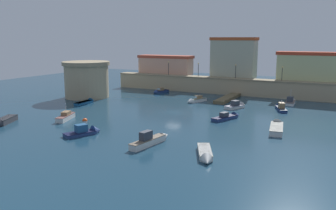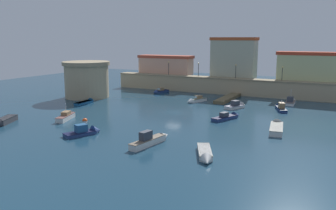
% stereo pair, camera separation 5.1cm
% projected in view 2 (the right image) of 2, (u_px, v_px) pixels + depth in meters
% --- Properties ---
extents(ground_plane, '(138.68, 138.68, 0.00)m').
position_uv_depth(ground_plane, '(174.00, 112.00, 62.27)').
color(ground_plane, '#19384C').
extents(quay_wall, '(54.11, 3.23, 3.79)m').
position_uv_depth(quay_wall, '(220.00, 85.00, 83.41)').
color(quay_wall, tan).
rests_on(quay_wall, ground).
extents(old_town_backdrop, '(49.86, 4.41, 9.47)m').
position_uv_depth(old_town_backdrop, '(235.00, 62.00, 84.39)').
color(old_town_backdrop, tan).
rests_on(old_town_backdrop, ground).
extents(fortress_tower, '(10.18, 10.18, 7.83)m').
position_uv_depth(fortress_tower, '(87.00, 79.00, 77.68)').
color(fortress_tower, tan).
rests_on(fortress_tower, ground).
extents(pier_dock, '(2.22, 12.15, 0.70)m').
position_uv_depth(pier_dock, '(228.00, 98.00, 75.14)').
color(pier_dock, brown).
rests_on(pier_dock, ground).
extents(quay_lamp_0, '(0.32, 0.32, 3.34)m').
position_uv_depth(quay_lamp_0, '(169.00, 66.00, 88.71)').
color(quay_lamp_0, black).
rests_on(quay_lamp_0, quay_wall).
extents(quay_lamp_1, '(0.32, 0.32, 3.23)m').
position_uv_depth(quay_lamp_1, '(198.00, 67.00, 85.13)').
color(quay_lamp_1, black).
rests_on(quay_lamp_1, quay_wall).
extents(quay_lamp_2, '(0.32, 0.32, 3.18)m').
position_uv_depth(quay_lamp_2, '(236.00, 69.00, 81.02)').
color(quay_lamp_2, black).
rests_on(quay_lamp_2, quay_wall).
extents(quay_lamp_3, '(0.32, 0.32, 3.07)m').
position_uv_depth(quay_lamp_3, '(282.00, 71.00, 76.41)').
color(quay_lamp_3, black).
rests_on(quay_lamp_3, quay_wall).
extents(moored_boat_0, '(3.43, 6.56, 2.25)m').
position_uv_depth(moored_boat_0, '(280.00, 107.00, 64.74)').
color(moored_boat_0, navy).
rests_on(moored_boat_0, ground).
extents(moored_boat_1, '(2.78, 7.57, 1.58)m').
position_uv_depth(moored_boat_1, '(277.00, 127.00, 50.36)').
color(moored_boat_1, silver).
rests_on(moored_boat_1, ground).
extents(moored_boat_2, '(3.57, 5.08, 1.98)m').
position_uv_depth(moored_boat_2, '(237.00, 106.00, 66.16)').
color(moored_boat_2, silver).
rests_on(moored_boat_2, ground).
extents(moored_boat_3, '(3.69, 5.38, 2.07)m').
position_uv_depth(moored_boat_3, '(86.00, 131.00, 48.07)').
color(moored_boat_3, navy).
rests_on(moored_boat_3, ground).
extents(moored_boat_4, '(1.87, 5.68, 3.43)m').
position_uv_depth(moored_boat_4, '(291.00, 101.00, 70.79)').
color(moored_boat_4, white).
rests_on(moored_boat_4, ground).
extents(moored_boat_5, '(3.20, 6.23, 2.81)m').
position_uv_depth(moored_boat_5, '(67.00, 116.00, 57.19)').
color(moored_boat_5, silver).
rests_on(moored_boat_5, ground).
extents(moored_boat_6, '(3.91, 6.23, 1.32)m').
position_uv_depth(moored_boat_6, '(205.00, 155.00, 38.70)').
color(moored_boat_6, silver).
rests_on(moored_boat_6, ground).
extents(moored_boat_7, '(2.54, 4.93, 1.58)m').
position_uv_depth(moored_boat_7, '(160.00, 91.00, 84.46)').
color(moored_boat_7, navy).
rests_on(moored_boat_7, ground).
extents(moored_boat_8, '(1.60, 5.82, 1.26)m').
position_uv_depth(moored_boat_8, '(87.00, 102.00, 71.12)').
color(moored_boat_8, '#195689').
rests_on(moored_boat_8, ground).
extents(moored_boat_9, '(3.52, 6.42, 1.60)m').
position_uv_depth(moored_boat_9, '(228.00, 117.00, 57.37)').
color(moored_boat_9, navy).
rests_on(moored_boat_9, ground).
extents(moored_boat_10, '(2.08, 7.33, 2.00)m').
position_uv_depth(moored_boat_10, '(151.00, 140.00, 43.44)').
color(moored_boat_10, silver).
rests_on(moored_boat_10, ground).
extents(moored_boat_11, '(3.71, 5.87, 1.49)m').
position_uv_depth(moored_boat_11, '(3.00, 121.00, 53.75)').
color(moored_boat_11, '#333338').
rests_on(moored_boat_11, ground).
extents(moored_boat_12, '(2.93, 5.30, 1.53)m').
position_uv_depth(moored_boat_12, '(196.00, 100.00, 72.29)').
color(moored_boat_12, white).
rests_on(moored_boat_12, ground).
extents(mooring_buoy_0, '(0.80, 0.80, 0.80)m').
position_uv_depth(mooring_buoy_0, '(85.00, 121.00, 56.11)').
color(mooring_buoy_0, '#EA4C19').
rests_on(mooring_buoy_0, ground).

